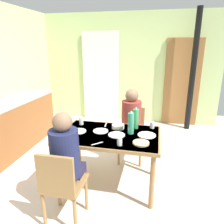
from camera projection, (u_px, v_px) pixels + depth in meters
The scene contains 25 objects.
ground_plane at pixel (97, 178), 3.04m from camera, with size 6.91×6.91×0.00m, color beige.
wall_back at pixel (126, 69), 5.13m from camera, with size 4.36×0.10×2.58m, color #BED88B.
door_wooden at pixel (182, 83), 4.88m from camera, with size 0.80×0.05×2.00m, color #966334.
stove_pipe_column at pixel (193, 72), 4.50m from camera, with size 0.12×0.12×2.58m, color black.
curtain_panel at pixel (101, 77), 5.23m from camera, with size 0.90×0.03×2.17m, color white.
kitchen_counter at pixel (3, 131), 3.58m from camera, with size 0.61×2.52×0.91m.
dining_table at pixel (110, 140), 2.73m from camera, with size 1.29×0.83×0.75m.
chair_near_diner at pixel (61, 184), 2.13m from camera, with size 0.40×0.40×0.87m.
chair_far_diner at pixel (132, 131), 3.46m from camera, with size 0.40×0.40×0.87m.
person_near_diner at pixel (65, 152), 2.17m from camera, with size 0.30×0.37×0.77m.
person_far_diner at pixel (131, 117), 3.24m from camera, with size 0.30×0.37×0.77m.
water_bottle_green_near at pixel (136, 118), 2.86m from camera, with size 0.08×0.08×0.31m.
water_bottle_green_far at pixel (131, 123), 2.68m from camera, with size 0.08×0.08×0.31m.
serving_bowl_center at pixel (118, 127), 2.88m from camera, with size 0.17×0.17×0.06m, color silver.
dinner_plate_near_left at pixel (117, 135), 2.66m from camera, with size 0.21×0.21×0.01m, color white.
dinner_plate_near_right at pixel (101, 131), 2.78m from camera, with size 0.20×0.20×0.01m, color white.
dinner_plate_far_center at pixel (78, 131), 2.78m from camera, with size 0.20×0.20×0.01m, color white.
dinner_plate_far_side at pixel (147, 135), 2.66m from camera, with size 0.23×0.23×0.01m, color white.
drinking_glass_by_near_diner at pixel (152, 125), 2.88m from camera, with size 0.06×0.06×0.09m, color silver.
drinking_glass_by_far_diner at pixel (120, 141), 2.39m from camera, with size 0.06×0.06×0.09m, color silver.
drinking_glass_spare_center at pixel (81, 121), 3.02m from camera, with size 0.06×0.06×0.11m, color silver.
bread_plate_sliced at pixel (141, 143), 2.43m from camera, with size 0.19×0.19×0.02m, color #DBB77A.
cutlery_knife_near at pixel (97, 144), 2.44m from camera, with size 0.15×0.02×0.00m, color silver.
cutlery_fork_near at pixel (106, 125), 3.01m from camera, with size 0.15×0.02×0.00m, color silver.
cutlery_knife_far at pixel (64, 139), 2.57m from camera, with size 0.15×0.02×0.00m, color silver.
Camera 1 is at (0.77, -2.51, 1.83)m, focal length 33.78 mm.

